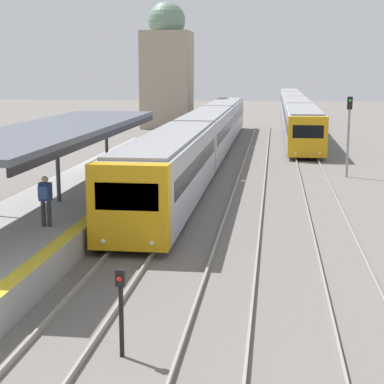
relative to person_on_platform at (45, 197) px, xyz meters
name	(u,v)px	position (x,y,z in m)	size (l,w,h in m)	color
platform_canopy	(57,129)	(-0.90, 4.03, 1.81)	(4.00, 18.33, 2.92)	#4C515B
person_on_platform	(45,197)	(0.00, 0.00, 0.00)	(0.40, 0.40, 1.66)	#2D2D33
train_near	(207,133)	(2.77, 23.56, -0.16)	(2.65, 47.69, 3.17)	gold
train_far	(294,108)	(9.52, 53.89, -0.21)	(2.61, 61.96, 3.08)	gold
signal_post_near	(121,303)	(4.24, -7.23, -0.73)	(0.20, 0.21, 1.92)	black
signal_mast_far	(349,126)	(11.44, 17.01, 0.96)	(0.28, 0.29, 4.51)	gray
distant_domed_building	(167,69)	(-3.85, 47.08, 4.13)	(4.96, 4.96, 12.82)	gray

